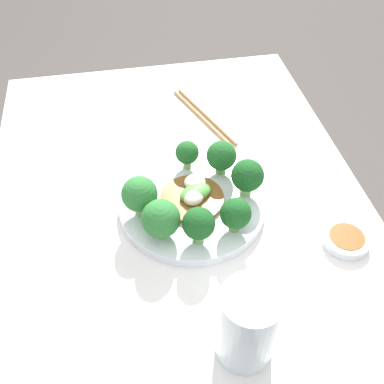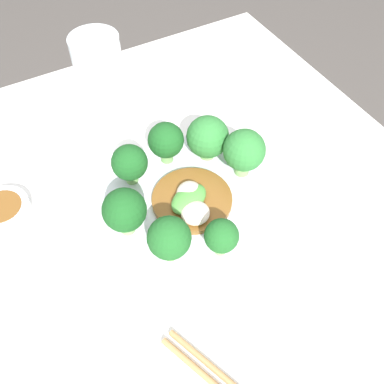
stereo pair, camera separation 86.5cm
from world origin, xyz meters
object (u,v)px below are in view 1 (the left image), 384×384
object	(u,v)px
broccoli_east	(187,153)
broccoli_southeast	(221,156)
broccoli_southwest	(236,214)
chopsticks	(204,116)
plate	(192,204)
sauce_dish	(346,239)
broccoli_north	(140,195)
drinking_glass	(248,325)
stirfry_center	(194,194)
broccoli_west	(199,224)
broccoli_northwest	(161,219)
broccoli_south	(247,176)

from	to	relation	value
broccoli_east	broccoli_southeast	bearing A→B (deg)	-113.56
broccoli_southwest	chopsticks	xyz separation A→B (m)	(0.32, -0.02, -0.05)
plate	chopsticks	xyz separation A→B (m)	(0.24, -0.07, -0.01)
sauce_dish	broccoli_north	bearing A→B (deg)	71.16
broccoli_southwest	drinking_glass	size ratio (longest dim) A/B	0.48
drinking_glass	chopsticks	size ratio (longest dim) A/B	0.59
broccoli_north	chopsticks	world-z (taller)	broccoli_north
broccoli_southwest	sauce_dish	size ratio (longest dim) A/B	0.83
broccoli_southeast	sauce_dish	bearing A→B (deg)	-137.42
broccoli_southeast	stirfry_center	distance (m)	0.08
broccoli_north	sauce_dish	world-z (taller)	broccoli_north
broccoli_east	broccoli_west	xyz separation A→B (m)	(-0.17, 0.01, 0.01)
broccoli_west	broccoli_southwest	bearing A→B (deg)	-79.18
stirfry_center	sauce_dish	size ratio (longest dim) A/B	1.45
stirfry_center	chopsticks	xyz separation A→B (m)	(0.24, -0.07, -0.02)
broccoli_southeast	broccoli_northwest	size ratio (longest dim) A/B	0.95
broccoli_south	drinking_glass	world-z (taller)	drinking_glass
sauce_dish	stirfry_center	bearing A→B (deg)	61.07
broccoli_east	plate	bearing A→B (deg)	175.29
broccoli_east	broccoli_northwest	size ratio (longest dim) A/B	0.81
broccoli_south	drinking_glass	distance (m)	0.27
drinking_glass	broccoli_south	bearing A→B (deg)	-15.57
plate	broccoli_southeast	bearing A→B (deg)	-46.78
stirfry_center	chopsticks	size ratio (longest dim) A/B	0.50
broccoli_east	broccoli_south	world-z (taller)	broccoli_south
plate	sauce_dish	distance (m)	0.25
broccoli_southwest	broccoli_south	size ratio (longest dim) A/B	0.88
broccoli_southwest	broccoli_south	bearing A→B (deg)	-27.98
broccoli_southwest	stirfry_center	distance (m)	0.10
plate	broccoli_east	distance (m)	0.09
stirfry_center	drinking_glass	world-z (taller)	drinking_glass
plate	broccoli_west	world-z (taller)	broccoli_west
broccoli_north	broccoli_west	size ratio (longest dim) A/B	1.13
stirfry_center	plate	bearing A→B (deg)	140.62
plate	broccoli_southeast	distance (m)	0.10
broccoli_southeast	broccoli_west	xyz separation A→B (m)	(-0.14, 0.07, 0.00)
broccoli_east	stirfry_center	xyz separation A→B (m)	(-0.08, 0.00, -0.02)
broccoli_north	stirfry_center	world-z (taller)	broccoli_north
broccoli_southeast	broccoli_north	distance (m)	0.16
broccoli_southeast	chopsticks	xyz separation A→B (m)	(0.19, -0.01, -0.05)
broccoli_north	stirfry_center	distance (m)	0.10
broccoli_south	drinking_glass	size ratio (longest dim) A/B	0.55
drinking_glass	chopsticks	xyz separation A→B (m)	(0.50, -0.05, -0.06)
plate	chopsticks	distance (m)	0.25
broccoli_southwest	chopsticks	bearing A→B (deg)	-2.99
broccoli_west	sauce_dish	size ratio (longest dim) A/B	0.87
broccoli_northwest	chopsticks	size ratio (longest dim) A/B	0.32
plate	broccoli_south	distance (m)	0.10
plate	broccoli_southeast	xyz separation A→B (m)	(0.06, -0.06, 0.05)
broccoli_northwest	stirfry_center	size ratio (longest dim) A/B	0.63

